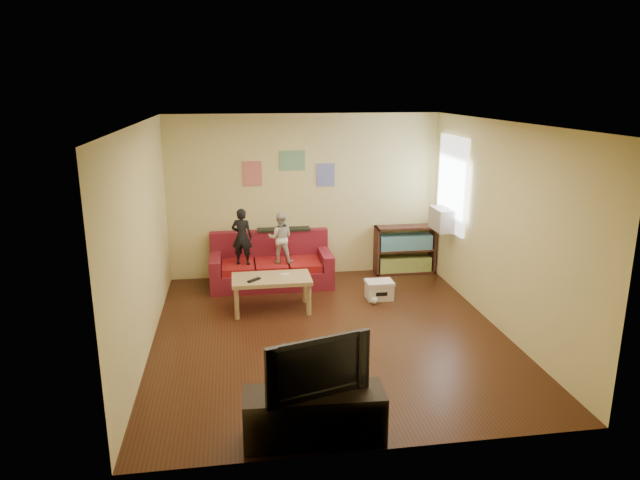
{
  "coord_description": "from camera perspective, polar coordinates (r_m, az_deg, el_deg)",
  "views": [
    {
      "loc": [
        -1.16,
        -6.76,
        3.12
      ],
      "look_at": [
        0.0,
        0.8,
        1.05
      ],
      "focal_mm": 32.0,
      "sensor_mm": 36.0,
      "label": 1
    }
  ],
  "objects": [
    {
      "name": "sofa",
      "position": [
        9.29,
        -4.92,
        -2.68
      ],
      "size": [
        1.93,
        0.89,
        0.85
      ],
      "color": "maroon",
      "rests_on": "ground"
    },
    {
      "name": "child_a",
      "position": [
        8.95,
        -7.81,
        0.34
      ],
      "size": [
        0.37,
        0.3,
        0.89
      ],
      "primitive_type": "imported",
      "rotation": [
        0.0,
        0.0,
        2.86
      ],
      "color": "black",
      "rests_on": "sofa"
    },
    {
      "name": "file_box",
      "position": [
        8.69,
        5.94,
        -4.97
      ],
      "size": [
        0.41,
        0.31,
        0.28
      ],
      "color": "white",
      "rests_on": "ground"
    },
    {
      "name": "coffee_table",
      "position": [
        8.14,
        -4.87,
        -4.2
      ],
      "size": [
        1.11,
        0.61,
        0.5
      ],
      "color": "tan",
      "rests_on": "ground"
    },
    {
      "name": "remote",
      "position": [
        7.99,
        -6.61,
        -3.99
      ],
      "size": [
        0.2,
        0.19,
        0.02
      ],
      "primitive_type": "cube",
      "rotation": [
        0.0,
        0.0,
        0.76
      ],
      "color": "black",
      "rests_on": "coffee_table"
    },
    {
      "name": "ac_unit",
      "position": [
        9.25,
        12.17,
        2.05
      ],
      "size": [
        0.28,
        0.55,
        0.35
      ],
      "primitive_type": "cube",
      "color": "#B7B2A3",
      "rests_on": "window"
    },
    {
      "name": "tv_stand",
      "position": [
        5.39,
        -0.58,
        -17.17
      ],
      "size": [
        1.29,
        0.47,
        0.48
      ],
      "primitive_type": "cube",
      "rotation": [
        0.0,
        0.0,
        -0.04
      ],
      "color": "black",
      "rests_on": "ground"
    },
    {
      "name": "tissue",
      "position": [
        8.5,
        5.45,
        -6.05
      ],
      "size": [
        0.13,
        0.13,
        0.11
      ],
      "primitive_type": "sphere",
      "rotation": [
        0.0,
        0.0,
        -0.22
      ],
      "color": "beige",
      "rests_on": "ground"
    },
    {
      "name": "television",
      "position": [
        5.13,
        -0.6,
        -12.25
      ],
      "size": [
        0.98,
        0.4,
        0.56
      ],
      "primitive_type": "imported",
      "rotation": [
        0.0,
        0.0,
        0.29
      ],
      "color": "black",
      "rests_on": "tv_stand"
    },
    {
      "name": "child_b",
      "position": [
        8.99,
        -3.98,
        0.22
      ],
      "size": [
        0.43,
        0.36,
        0.81
      ],
      "primitive_type": "imported",
      "rotation": [
        0.0,
        0.0,
        2.99
      ],
      "color": "silver",
      "rests_on": "sofa"
    },
    {
      "name": "artwork_center",
      "position": [
        9.37,
        -2.8,
        7.95
      ],
      "size": [
        0.42,
        0.01,
        0.32
      ],
      "primitive_type": "cube",
      "color": "#72B27F",
      "rests_on": "room_shell"
    },
    {
      "name": "room_shell",
      "position": [
        7.08,
        0.98,
        0.67
      ],
      "size": [
        4.52,
        5.02,
        2.72
      ],
      "color": "#3C1D0F",
      "rests_on": "ground"
    },
    {
      "name": "game_controller",
      "position": [
        8.18,
        -3.51,
        -3.45
      ],
      "size": [
        0.15,
        0.09,
        0.03
      ],
      "primitive_type": "cube",
      "rotation": [
        0.0,
        0.0,
        0.34
      ],
      "color": "white",
      "rests_on": "coffee_table"
    },
    {
      "name": "bookshelf",
      "position": [
        9.89,
        8.45,
        -1.19
      ],
      "size": [
        1.03,
        0.31,
        0.82
      ],
      "color": "#42221C",
      "rests_on": "ground"
    },
    {
      "name": "artwork_right",
      "position": [
        9.47,
        0.56,
        6.52
      ],
      "size": [
        0.3,
        0.01,
        0.38
      ],
      "primitive_type": "cube",
      "color": "#727FCC",
      "rests_on": "room_shell"
    },
    {
      "name": "artwork_left",
      "position": [
        9.35,
        -6.77,
        6.61
      ],
      "size": [
        0.3,
        0.01,
        0.4
      ],
      "primitive_type": "cube",
      "color": "#D87266",
      "rests_on": "room_shell"
    },
    {
      "name": "window",
      "position": [
        9.18,
        13.06,
        5.48
      ],
      "size": [
        0.04,
        1.08,
        1.48
      ],
      "primitive_type": "cube",
      "color": "white",
      "rests_on": "room_shell"
    }
  ]
}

